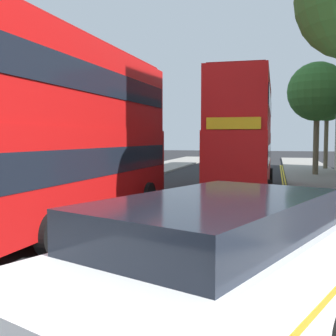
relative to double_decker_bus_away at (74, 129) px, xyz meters
name	(u,v)px	position (x,y,z in m)	size (l,w,h in m)	color
sidewalk_left	(53,194)	(-4.15, 5.76, -2.96)	(4.00, 80.00, 0.14)	gray
kerb_line_outer	(292,213)	(6.75, 3.76, -3.03)	(0.10, 56.00, 0.01)	yellow
kerb_line_inner	(287,213)	(6.59, 3.76, -3.03)	(0.10, 56.00, 0.01)	yellow
double_decker_bus_away	(74,129)	(0.00, 0.00, 0.00)	(3.12, 10.90, 5.64)	#B20F0F
double_decker_bus_oncoming	(244,132)	(4.59, 8.94, 0.00)	(2.82, 10.82, 5.64)	red
taxi_minivan	(204,301)	(5.46, -7.84, -1.96)	(3.50, 5.16, 2.12)	white
street_tree_near	(327,101)	(10.27, 25.97, 2.86)	(3.48, 3.48, 7.54)	#6B6047
street_tree_mid	(317,92)	(8.91, 19.64, 2.98)	(4.18, 4.18, 7.99)	#6B6047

